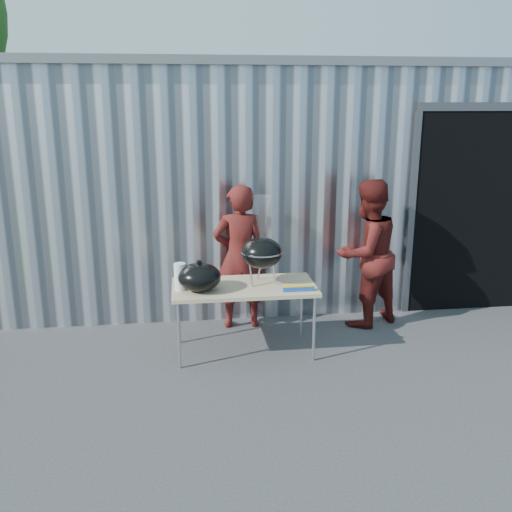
{
  "coord_description": "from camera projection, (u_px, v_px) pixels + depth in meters",
  "views": [
    {
      "loc": [
        -0.73,
        -4.9,
        2.64
      ],
      "look_at": [
        0.02,
        0.8,
        1.05
      ],
      "focal_mm": 40.0,
      "sensor_mm": 36.0,
      "label": 1
    }
  ],
  "objects": [
    {
      "name": "ground",
      "position": [
        265.0,
        383.0,
        5.48
      ],
      "size": [
        80.0,
        80.0,
        0.0
      ],
      "primitive_type": "plane",
      "color": "#373739"
    },
    {
      "name": "building",
      "position": [
        280.0,
        167.0,
        9.57
      ],
      "size": [
        8.2,
        6.2,
        3.1
      ],
      "color": "silver",
      "rests_on": "ground"
    },
    {
      "name": "folding_table",
      "position": [
        244.0,
        289.0,
        5.98
      ],
      "size": [
        1.5,
        0.75,
        0.75
      ],
      "color": "tan",
      "rests_on": "ground"
    },
    {
      "name": "kettle_grill",
      "position": [
        262.0,
        245.0,
        5.93
      ],
      "size": [
        0.44,
        0.44,
        0.94
      ],
      "color": "black",
      "rests_on": "folding_table"
    },
    {
      "name": "grill_lid",
      "position": [
        199.0,
        277.0,
        5.78
      ],
      "size": [
        0.44,
        0.44,
        0.32
      ],
      "color": "black",
      "rests_on": "folding_table"
    },
    {
      "name": "paper_towels",
      "position": [
        180.0,
        277.0,
        5.8
      ],
      "size": [
        0.12,
        0.12,
        0.28
      ],
      "primitive_type": "cylinder",
      "color": "white",
      "rests_on": "folding_table"
    },
    {
      "name": "white_tub",
      "position": [
        191.0,
        277.0,
        6.08
      ],
      "size": [
        0.2,
        0.15,
        0.1
      ],
      "primitive_type": "cube",
      "color": "white",
      "rests_on": "folding_table"
    },
    {
      "name": "foil_box",
      "position": [
        299.0,
        288.0,
        5.79
      ],
      "size": [
        0.32,
        0.05,
        0.06
      ],
      "color": "#1A49AE",
      "rests_on": "folding_table"
    },
    {
      "name": "person_cook",
      "position": [
        240.0,
        257.0,
        6.65
      ],
      "size": [
        0.63,
        0.41,
        1.71
      ],
      "primitive_type": "imported",
      "rotation": [
        0.0,
        0.0,
        3.14
      ],
      "color": "#551714",
      "rests_on": "ground"
    },
    {
      "name": "person_bystander",
      "position": [
        367.0,
        254.0,
        6.72
      ],
      "size": [
        1.06,
        0.97,
        1.75
      ],
      "primitive_type": "imported",
      "rotation": [
        0.0,
        0.0,
        3.58
      ],
      "color": "#551714",
      "rests_on": "ground"
    }
  ]
}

